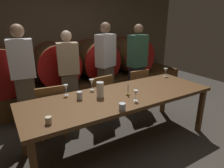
{
  "coord_description": "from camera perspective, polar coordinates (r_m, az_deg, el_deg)",
  "views": [
    {
      "loc": [
        -1.58,
        -2.05,
        1.82
      ],
      "look_at": [
        -0.07,
        0.44,
        0.84
      ],
      "focal_mm": 31.62,
      "sensor_mm": 36.0,
      "label": 1
    }
  ],
  "objects": [
    {
      "name": "cup_center",
      "position": [
        2.68,
        -9.37,
        -3.31
      ],
      "size": [
        0.07,
        0.07,
        0.11
      ],
      "primitive_type": "cylinder",
      "color": "silver",
      "rests_on": "dining_table"
    },
    {
      "name": "cup_left",
      "position": [
        2.17,
        -17.89,
        -9.95
      ],
      "size": [
        0.07,
        0.07,
        0.08
      ],
      "primitive_type": "cylinder",
      "color": "beige",
      "rests_on": "dining_table"
    },
    {
      "name": "back_wall",
      "position": [
        4.97,
        -12.83,
        11.77
      ],
      "size": [
        6.38,
        0.24,
        2.54
      ],
      "primitive_type": "cube",
      "color": "brown",
      "rests_on": "ground"
    },
    {
      "name": "guest_far_left",
      "position": [
        3.58,
        -24.14,
        1.96
      ],
      "size": [
        0.41,
        0.28,
        1.73
      ],
      "rotation": [
        0.0,
        0.0,
        3.03
      ],
      "color": "brown",
      "rests_on": "ground"
    },
    {
      "name": "dining_table",
      "position": [
        2.84,
        2.59,
        -4.31
      ],
      "size": [
        2.77,
        0.95,
        0.78
      ],
      "color": "brown",
      "rests_on": "ground"
    },
    {
      "name": "guest_far_right",
      "position": [
        4.27,
        7.26,
        5.61
      ],
      "size": [
        0.39,
        0.25,
        1.7
      ],
      "rotation": [
        0.0,
        0.0,
        3.17
      ],
      "color": "black",
      "rests_on": "ground"
    },
    {
      "name": "wine_glass_far_right",
      "position": [
        3.8,
        15.2,
        3.86
      ],
      "size": [
        0.07,
        0.07,
        0.16
      ],
      "color": "silver",
      "rests_on": "dining_table"
    },
    {
      "name": "wine_glass_center_left",
      "position": [
        2.98,
        -5.89,
        0.47
      ],
      "size": [
        0.07,
        0.07,
        0.17
      ],
      "color": "white",
      "rests_on": "dining_table"
    },
    {
      "name": "barrel_shelf",
      "position": [
        4.71,
        -9.74,
        -1.56
      ],
      "size": [
        5.74,
        0.9,
        0.44
      ],
      "primitive_type": "cube",
      "color": "brown",
      "rests_on": "ground"
    },
    {
      "name": "wine_barrel_center_left",
      "position": [
        4.38,
        -16.11,
        5.46
      ],
      "size": [
        0.89,
        0.83,
        0.89
      ],
      "color": "#513319",
      "rests_on": "barrel_shelf"
    },
    {
      "name": "candle_center",
      "position": [
        2.78,
        4.63,
        -2.35
      ],
      "size": [
        0.05,
        0.05,
        0.18
      ],
      "color": "olive",
      "rests_on": "dining_table"
    },
    {
      "name": "wine_barrel_center_right",
      "position": [
        4.71,
        -4.81,
        7.0
      ],
      "size": [
        0.89,
        0.83,
        0.89
      ],
      "color": "#513319",
      "rests_on": "barrel_shelf"
    },
    {
      "name": "chair_left",
      "position": [
        3.19,
        -17.33,
        -6.96
      ],
      "size": [
        0.44,
        0.44,
        0.88
      ],
      "rotation": [
        0.0,
        0.0,
        3.04
      ],
      "color": "brown",
      "rests_on": "ground"
    },
    {
      "name": "guest_center_right",
      "position": [
        4.04,
        -1.82,
        5.4
      ],
      "size": [
        0.44,
        0.35,
        1.74
      ],
      "rotation": [
        0.0,
        0.0,
        3.48
      ],
      "color": "brown",
      "rests_on": "ground"
    },
    {
      "name": "wine_barrel_far_right",
      "position": [
        5.25,
        5.5,
        8.18
      ],
      "size": [
        0.89,
        0.83,
        0.89
      ],
      "color": "brown",
      "rests_on": "barrel_shelf"
    },
    {
      "name": "wine_glass_center_right",
      "position": [
        2.6,
        6.88,
        -2.68
      ],
      "size": [
        0.06,
        0.06,
        0.15
      ],
      "color": "white",
      "rests_on": "dining_table"
    },
    {
      "name": "pitcher",
      "position": [
        2.7,
        -3.46,
        -1.65
      ],
      "size": [
        0.1,
        0.1,
        0.21
      ],
      "color": "white",
      "rests_on": "dining_table"
    },
    {
      "name": "cup_right",
      "position": [
        2.34,
        2.96,
        -6.6
      ],
      "size": [
        0.08,
        0.08,
        0.09
      ],
      "primitive_type": "cylinder",
      "color": "silver",
      "rests_on": "dining_table"
    },
    {
      "name": "wine_glass_far_left",
      "position": [
        2.83,
        -13.19,
        -1.07
      ],
      "size": [
        0.06,
        0.06,
        0.16
      ],
      "color": "white",
      "rests_on": "dining_table"
    },
    {
      "name": "chair_right",
      "position": [
        3.93,
        6.91,
        -1.31
      ],
      "size": [
        0.43,
        0.43,
        0.88
      ],
      "rotation": [
        0.0,
        0.0,
        3.05
      ],
      "color": "brown",
      "rests_on": "ground"
    },
    {
      "name": "chair_center",
      "position": [
        3.53,
        -3.57,
        -3.55
      ],
      "size": [
        0.44,
        0.44,
        0.88
      ],
      "rotation": [
        0.0,
        0.0,
        3.24
      ],
      "color": "brown",
      "rests_on": "ground"
    },
    {
      "name": "guest_center_left",
      "position": [
        3.81,
        -12.36,
        2.96
      ],
      "size": [
        0.42,
        0.32,
        1.61
      ],
      "rotation": [
        0.0,
        0.0,
        2.92
      ],
      "color": "brown",
      "rests_on": "ground"
    },
    {
      "name": "wine_barrel_far_left",
      "position": [
        4.24,
        -29.51,
        3.34
      ],
      "size": [
        0.89,
        0.83,
        0.89
      ],
      "color": "brown",
      "rests_on": "barrel_shelf"
    },
    {
      "name": "ground_plane",
      "position": [
        3.16,
        5.41,
        -16.58
      ],
      "size": [
        8.3,
        8.3,
        0.0
      ],
      "primitive_type": "plane",
      "color": "#3F3A33"
    }
  ]
}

